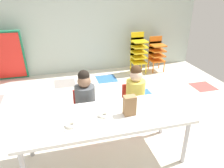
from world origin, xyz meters
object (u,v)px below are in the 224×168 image
object	(u,v)px
paper_bag_brown	(130,105)
donut_powdered_on_plate	(71,125)
donut_powdered_loose	(104,115)
craft_table	(106,120)
paper_plate_near_edge	(71,126)
seated_child_near_camera	(85,97)
seated_child_middle_seat	(135,91)
kid_chair_orange_stack	(157,52)
folded_activity_table	(1,57)
kid_chair_yellow_stack	(138,51)
paper_plate_center_table	(107,120)

from	to	relation	value
paper_bag_brown	donut_powdered_on_plate	bearing A→B (deg)	-173.87
paper_bag_brown	donut_powdered_loose	bearing A→B (deg)	174.77
craft_table	donut_powdered_loose	xyz separation A→B (m)	(-0.02, -0.01, 0.07)
paper_plate_near_edge	donut_powdered_on_plate	world-z (taller)	donut_powdered_on_plate
craft_table	donut_powdered_loose	size ratio (longest dim) A/B	14.69
craft_table	donut_powdered_on_plate	bearing A→B (deg)	-164.98
seated_child_near_camera	donut_powdered_on_plate	size ratio (longest dim) A/B	7.97
craft_table	seated_child_middle_seat	bearing A→B (deg)	45.61
kid_chair_orange_stack	craft_table	bearing A→B (deg)	-125.94
craft_table	paper_plate_near_edge	size ratio (longest dim) A/B	10.33
craft_table	folded_activity_table	world-z (taller)	folded_activity_table
seated_child_near_camera	kid_chair_yellow_stack	xyz separation A→B (m)	(1.52, 1.97, -0.04)
paper_plate_near_edge	donut_powdered_loose	xyz separation A→B (m)	(0.36, 0.09, 0.01)
seated_child_middle_seat	folded_activity_table	bearing A→B (deg)	133.41
seated_child_near_camera	seated_child_middle_seat	size ratio (longest dim) A/B	1.00
kid_chair_yellow_stack	paper_plate_center_table	xyz separation A→B (m)	(-1.39, -2.62, 0.08)
seated_child_near_camera	paper_bag_brown	xyz separation A→B (m)	(0.40, -0.60, 0.15)
seated_child_near_camera	paper_bag_brown	size ratio (longest dim) A/B	4.17
donut_powdered_on_plate	donut_powdered_loose	world-z (taller)	donut_powdered_on_plate
seated_child_middle_seat	kid_chair_orange_stack	world-z (taller)	seated_child_middle_seat
seated_child_middle_seat	paper_plate_near_edge	world-z (taller)	seated_child_middle_seat
seated_child_near_camera	folded_activity_table	distance (m)	2.60
seated_child_near_camera	paper_bag_brown	distance (m)	0.74
paper_plate_center_table	donut_powdered_loose	distance (m)	0.08
paper_plate_center_table	paper_bag_brown	bearing A→B (deg)	11.07
kid_chair_yellow_stack	paper_bag_brown	size ratio (longest dim) A/B	4.18
paper_bag_brown	donut_powdered_loose	size ratio (longest dim) A/B	1.74
folded_activity_table	paper_plate_center_table	size ratio (longest dim) A/B	6.04
donut_powdered_on_plate	donut_powdered_loose	bearing A→B (deg)	14.58
craft_table	kid_chair_orange_stack	xyz separation A→B (m)	(1.84, 2.53, -0.09)
kid_chair_yellow_stack	paper_bag_brown	distance (m)	2.81
craft_table	paper_plate_center_table	distance (m)	0.10
kid_chair_orange_stack	paper_plate_near_edge	size ratio (longest dim) A/B	4.44
craft_table	paper_plate_center_table	bearing A→B (deg)	-94.45
seated_child_middle_seat	kid_chair_orange_stack	xyz separation A→B (m)	(1.28, 1.96, -0.10)
paper_plate_center_table	donut_powdered_loose	xyz separation A→B (m)	(-0.01, 0.08, 0.01)
paper_bag_brown	paper_plate_center_table	size ratio (longest dim) A/B	1.22
seated_child_near_camera	paper_plate_near_edge	bearing A→B (deg)	-109.84
kid_chair_yellow_stack	kid_chair_orange_stack	bearing A→B (deg)	-0.04
kid_chair_orange_stack	paper_plate_center_table	distance (m)	3.21
seated_child_middle_seat	craft_table	bearing A→B (deg)	-134.39
kid_chair_yellow_stack	folded_activity_table	xyz separation A→B (m)	(-2.91, 0.24, 0.02)
donut_powdered_on_plate	donut_powdered_loose	size ratio (longest dim) A/B	0.91
seated_child_near_camera	donut_powdered_loose	world-z (taller)	seated_child_near_camera
donut_powdered_on_plate	seated_child_near_camera	bearing A→B (deg)	70.16
craft_table	paper_plate_near_edge	world-z (taller)	paper_plate_near_edge
kid_chair_orange_stack	donut_powdered_loose	xyz separation A→B (m)	(-1.86, -2.54, 0.16)
seated_child_middle_seat	paper_bag_brown	size ratio (longest dim) A/B	4.17
seated_child_middle_seat	donut_powdered_loose	xyz separation A→B (m)	(-0.58, -0.58, 0.06)
kid_chair_orange_stack	kid_chair_yellow_stack	bearing A→B (deg)	179.96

